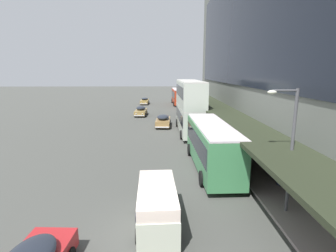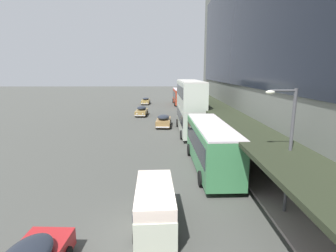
% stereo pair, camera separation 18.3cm
% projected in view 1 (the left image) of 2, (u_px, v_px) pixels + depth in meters
% --- Properties ---
extents(ground, '(240.00, 240.00, 0.00)m').
position_uv_depth(ground, '(149.00, 244.00, 11.05)').
color(ground, '#464742').
extents(transit_bus_kerbside_front, '(2.85, 9.74, 3.42)m').
position_uv_depth(transit_bus_kerbside_front, '(212.00, 144.00, 19.26)').
color(transit_bus_kerbside_front, '#428B54').
rests_on(transit_bus_kerbside_front, ground).
extents(transit_bus_kerbside_rear, '(2.89, 9.22, 3.45)m').
position_uv_depth(transit_bus_kerbside_rear, '(179.00, 96.00, 57.39)').
color(transit_bus_kerbside_rear, '#B3341B').
rests_on(transit_bus_kerbside_rear, ground).
extents(transit_bus_kerbside_far, '(2.84, 10.34, 6.13)m').
position_uv_depth(transit_bus_kerbside_far, '(190.00, 105.00, 30.63)').
color(transit_bus_kerbside_far, beige).
rests_on(transit_bus_kerbside_far, ground).
extents(sedan_trailing_mid, '(2.10, 4.74, 1.61)m').
position_uv_depth(sedan_trailing_mid, '(163.00, 121.00, 34.59)').
color(sedan_trailing_mid, olive).
rests_on(sedan_trailing_mid, ground).
extents(sedan_far_back, '(1.85, 4.87, 1.46)m').
position_uv_depth(sedan_far_back, '(145.00, 101.00, 58.48)').
color(sedan_far_back, olive).
rests_on(sedan_far_back, ground).
extents(sedan_oncoming_rear, '(1.98, 4.45, 1.58)m').
position_uv_depth(sedan_oncoming_rear, '(141.00, 111.00, 43.12)').
color(sedan_oncoming_rear, olive).
rests_on(sedan_oncoming_rear, ground).
extents(vw_van, '(2.06, 4.63, 1.96)m').
position_uv_depth(vw_van, '(157.00, 203.00, 12.30)').
color(vw_van, beige).
rests_on(vw_van, ground).
extents(pedestrian_at_kerb, '(0.33, 0.61, 1.86)m').
position_uv_depth(pedestrian_at_kerb, '(280.00, 170.00, 16.27)').
color(pedestrian_at_kerb, '#1E2643').
rests_on(pedestrian_at_kerb, sidewalk_kerb).
extents(street_lamp, '(1.50, 0.28, 6.23)m').
position_uv_depth(street_lamp, '(289.00, 141.00, 12.71)').
color(street_lamp, '#4C4C51').
rests_on(street_lamp, sidewalk_kerb).
extents(fire_hydrant, '(0.20, 0.40, 0.70)m').
position_uv_depth(fire_hydrant, '(234.00, 152.00, 21.95)').
color(fire_hydrant, red).
rests_on(fire_hydrant, sidewalk_kerb).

